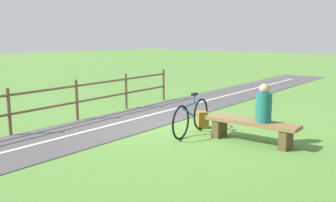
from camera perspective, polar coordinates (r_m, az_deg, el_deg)
ground_plane at (r=9.35m, az=-0.54°, el=-3.85°), size 80.00×80.00×0.00m
bench at (r=8.07m, az=12.51°, el=-3.85°), size 2.03×0.60×0.48m
person_seated at (r=7.87m, az=14.32°, el=-0.67°), size 0.35×0.35×0.79m
bicycle at (r=8.54m, az=3.56°, el=-2.47°), size 0.42×1.75×0.93m
backpack at (r=9.17m, az=5.23°, el=-2.87°), size 0.35×0.35×0.41m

